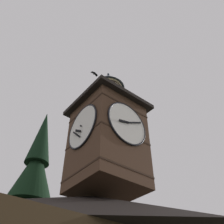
% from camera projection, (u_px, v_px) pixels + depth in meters
% --- Properties ---
extents(clock_tower, '(4.07, 4.07, 8.81)m').
position_uv_depth(clock_tower, '(107.00, 133.00, 14.74)').
color(clock_tower, '#4C3323').
rests_on(clock_tower, building_main).
extents(flying_bird_high, '(0.72, 0.29, 0.17)m').
position_uv_depth(flying_bird_high, '(94.00, 73.00, 22.54)').
color(flying_bird_high, black).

